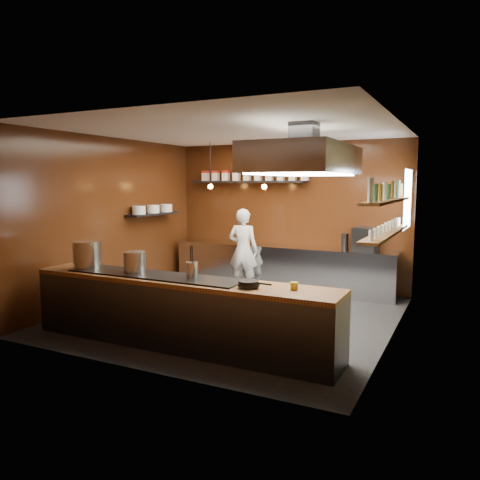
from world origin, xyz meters
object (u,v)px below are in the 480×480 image
Objects in this scene: stockpot_small at (134,262)px; espresso_machine at (366,239)px; extractor_hood at (304,159)px; chef at (243,250)px; stockpot_large at (87,254)px.

espresso_machine reaches higher than stockpot_small.
chef is (-1.94, 2.08, -1.67)m from extractor_hood.
stockpot_large is 1.30× the size of stockpot_small.
chef is at bearing 88.27° from stockpot_small.
stockpot_large reaches higher than stockpot_small.
extractor_hood reaches higher than chef.
stockpot_small is 4.52m from espresso_machine.
extractor_hood is 6.53× the size of stockpot_small.
stockpot_large is 5.04m from espresso_machine.
stockpot_large is 0.24× the size of chef.
stockpot_large is at bearing 67.88° from chef.
chef is (-2.31, -0.56, -0.28)m from espresso_machine.
stockpot_small is at bearing 82.14° from chef.
stockpot_large is 3.44m from chef.
chef reaches higher than stockpot_small.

